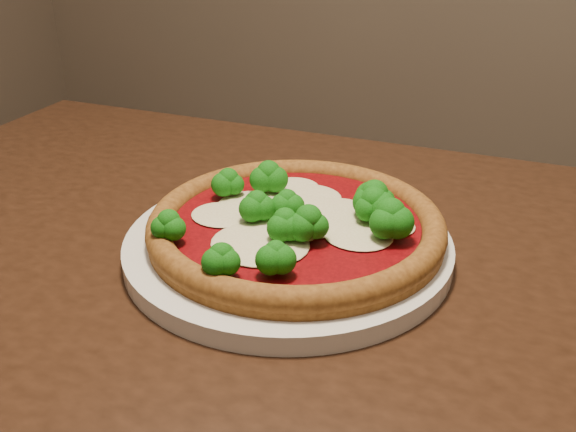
% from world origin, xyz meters
% --- Properties ---
extents(dining_table, '(1.10, 0.79, 0.75)m').
position_xyz_m(dining_table, '(-0.01, 0.11, 0.64)').
color(dining_table, black).
rests_on(dining_table, floor).
extents(plate, '(0.31, 0.31, 0.02)m').
position_xyz_m(plate, '(-0.01, 0.15, 0.76)').
color(plate, silver).
rests_on(plate, dining_table).
extents(pizza, '(0.28, 0.28, 0.06)m').
position_xyz_m(pizza, '(-0.01, 0.15, 0.78)').
color(pizza, brown).
rests_on(pizza, plate).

